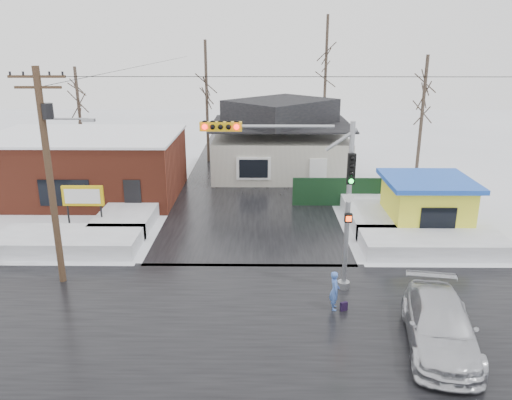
{
  "coord_description": "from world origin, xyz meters",
  "views": [
    {
      "loc": [
        0.54,
        -15.83,
        9.89
      ],
      "look_at": [
        0.3,
        5.72,
        3.0
      ],
      "focal_mm": 35.0,
      "sensor_mm": 36.0,
      "label": 1
    }
  ],
  "objects_px": {
    "marquee_sign": "(83,197)",
    "traffic_signal": "(310,184)",
    "kiosk": "(426,204)",
    "pedestrian": "(335,291)",
    "car": "(440,326)",
    "utility_pole": "(50,166)"
  },
  "relations": [
    {
      "from": "marquee_sign",
      "to": "traffic_signal",
      "type": "bearing_deg",
      "value": -29.72
    },
    {
      "from": "kiosk",
      "to": "pedestrian",
      "type": "distance_m",
      "value": 10.68
    },
    {
      "from": "car",
      "to": "marquee_sign",
      "type": "bearing_deg",
      "value": 155.65
    },
    {
      "from": "kiosk",
      "to": "car",
      "type": "relative_size",
      "value": 0.86
    },
    {
      "from": "traffic_signal",
      "to": "car",
      "type": "relative_size",
      "value": 1.31
    },
    {
      "from": "kiosk",
      "to": "car",
      "type": "distance_m",
      "value": 11.52
    },
    {
      "from": "car",
      "to": "utility_pole",
      "type": "bearing_deg",
      "value": 172.26
    },
    {
      "from": "utility_pole",
      "to": "car",
      "type": "relative_size",
      "value": 1.69
    },
    {
      "from": "utility_pole",
      "to": "marquee_sign",
      "type": "height_order",
      "value": "utility_pole"
    },
    {
      "from": "utility_pole",
      "to": "kiosk",
      "type": "bearing_deg",
      "value": 20.44
    },
    {
      "from": "pedestrian",
      "to": "kiosk",
      "type": "bearing_deg",
      "value": -33.93
    },
    {
      "from": "traffic_signal",
      "to": "car",
      "type": "height_order",
      "value": "traffic_signal"
    },
    {
      "from": "traffic_signal",
      "to": "car",
      "type": "xyz_separation_m",
      "value": [
        4.13,
        -4.09,
        -3.76
      ]
    },
    {
      "from": "traffic_signal",
      "to": "car",
      "type": "bearing_deg",
      "value": -44.73
    },
    {
      "from": "traffic_signal",
      "to": "car",
      "type": "distance_m",
      "value": 6.92
    },
    {
      "from": "utility_pole",
      "to": "pedestrian",
      "type": "relative_size",
      "value": 5.76
    },
    {
      "from": "marquee_sign",
      "to": "kiosk",
      "type": "relative_size",
      "value": 0.55
    },
    {
      "from": "utility_pole",
      "to": "marquee_sign",
      "type": "xyz_separation_m",
      "value": [
        -1.07,
        5.99,
        -3.19
      ]
    },
    {
      "from": "kiosk",
      "to": "car",
      "type": "bearing_deg",
      "value": -104.81
    },
    {
      "from": "marquee_sign",
      "to": "pedestrian",
      "type": "xyz_separation_m",
      "value": [
        12.36,
        -8.21,
        -1.14
      ]
    },
    {
      "from": "traffic_signal",
      "to": "pedestrian",
      "type": "distance_m",
      "value": 4.22
    },
    {
      "from": "pedestrian",
      "to": "utility_pole",
      "type": "bearing_deg",
      "value": 80.11
    }
  ]
}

